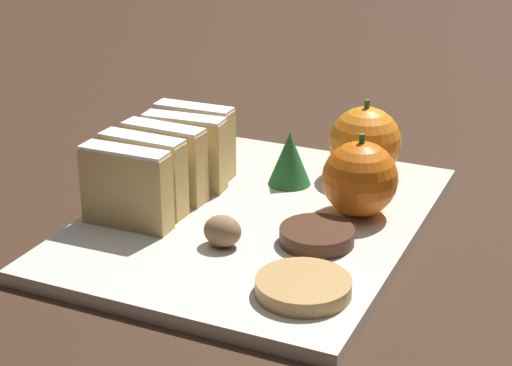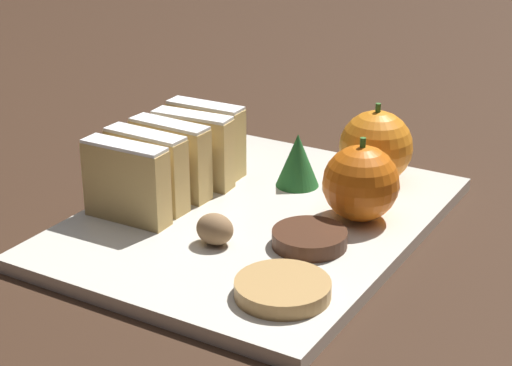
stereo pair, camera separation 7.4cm
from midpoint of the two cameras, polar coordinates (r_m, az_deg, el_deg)
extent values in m
plane|color=#382316|center=(0.76, -2.80, -3.00)|extent=(6.00, 6.00, 0.00)
cube|color=silver|center=(0.75, -2.81, -2.59)|extent=(0.27, 0.35, 0.01)
cube|color=tan|center=(0.73, -11.52, -0.47)|extent=(0.08, 0.02, 0.07)
cube|color=white|center=(0.72, -11.73, 2.09)|extent=(0.08, 0.02, 0.00)
cube|color=tan|center=(0.76, -10.30, 0.42)|extent=(0.08, 0.02, 0.07)
cube|color=white|center=(0.74, -10.48, 2.92)|extent=(0.08, 0.02, 0.00)
cube|color=tan|center=(0.78, -8.86, 1.21)|extent=(0.08, 0.02, 0.07)
cube|color=white|center=(0.77, -9.01, 3.64)|extent=(0.08, 0.02, 0.00)
cube|color=tan|center=(0.80, -7.42, 1.93)|extent=(0.08, 0.03, 0.07)
cube|color=white|center=(0.79, -7.55, 4.30)|extent=(0.08, 0.03, 0.00)
cube|color=tan|center=(0.83, -6.67, 2.71)|extent=(0.08, 0.02, 0.07)
cube|color=white|center=(0.82, -6.78, 5.01)|extent=(0.08, 0.02, 0.00)
sphere|color=orange|center=(0.82, 4.74, 2.65)|extent=(0.07, 0.07, 0.07)
cylinder|color=#38702D|center=(0.81, 4.82, 5.18)|extent=(0.01, 0.01, 0.01)
sphere|color=orange|center=(0.74, 4.13, 0.22)|extent=(0.07, 0.07, 0.07)
cylinder|color=#38702D|center=(0.73, 4.20, 2.86)|extent=(0.01, 0.01, 0.01)
ellipsoid|color=#8E6B47|center=(0.69, -5.58, -3.21)|extent=(0.03, 0.03, 0.03)
cylinder|color=#472819|center=(0.70, 1.06, -3.61)|extent=(0.06, 0.06, 0.01)
cylinder|color=tan|center=(0.62, -0.22, -7.03)|extent=(0.07, 0.07, 0.01)
cone|color=#23662D|center=(0.80, -0.25, 1.58)|extent=(0.04, 0.04, 0.05)
camera|label=1|loc=(0.04, -92.86, -1.19)|focal=60.00mm
camera|label=2|loc=(0.04, 87.14, 1.19)|focal=60.00mm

